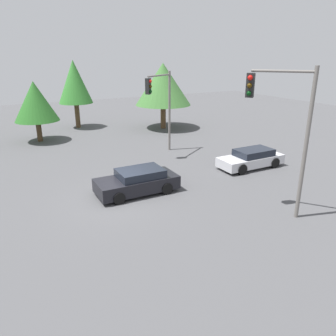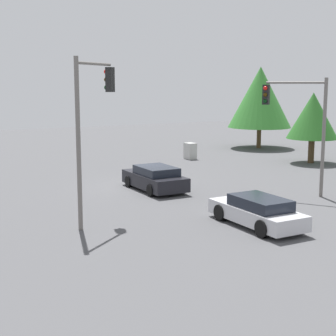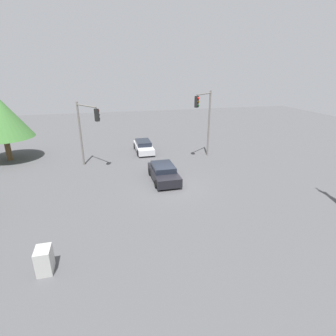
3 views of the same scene
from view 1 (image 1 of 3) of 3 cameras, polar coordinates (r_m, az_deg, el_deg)
ground_plane at (r=17.65m, az=-8.33°, el=-5.25°), size 80.00×80.00×0.00m
sedan_dark at (r=18.02m, az=-5.32°, el=-2.35°), size 4.44×2.07×1.33m
sedan_silver at (r=22.70m, az=14.30°, el=1.61°), size 4.54×1.88×1.25m
traffic_signal_main at (r=24.37m, az=-1.14°, el=11.87°), size 2.86×2.05×6.08m
traffic_signal_cross at (r=15.32m, az=19.65°, el=8.05°), size 1.96×2.35×6.82m
tree_far at (r=30.43m, az=-22.11°, el=10.68°), size 3.70×3.70×5.14m
tree_right at (r=33.57m, az=-0.87°, el=14.36°), size 5.58×5.58×6.46m
tree_corner at (r=35.10m, az=-15.99°, el=14.17°), size 3.37×3.37×6.74m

